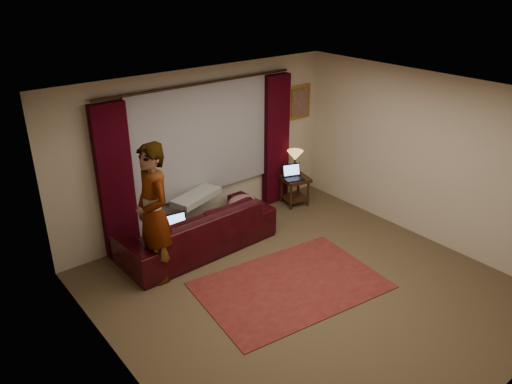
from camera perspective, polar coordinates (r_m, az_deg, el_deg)
floor at (r=6.87m, az=5.71°, el=-11.16°), size 5.00×5.00×0.01m
ceiling at (r=5.76m, az=6.79°, el=10.40°), size 5.00×5.00×0.02m
wall_back at (r=8.02m, az=-6.39°, el=4.79°), size 5.00×0.02×2.60m
wall_front at (r=5.01m, az=26.94°, el=-10.98°), size 5.00×0.02×2.60m
wall_left at (r=4.98m, az=-15.14°, el=-9.13°), size 0.02×5.00×2.60m
wall_right at (r=8.04m, az=19.09°, el=3.60°), size 0.02×5.00×2.60m
sheer_curtain at (r=7.91m, az=-6.22°, el=6.04°), size 2.50×0.05×1.80m
drape_left at (r=7.34m, az=-15.76°, el=1.06°), size 0.50×0.14×2.30m
drape_right at (r=8.82m, az=2.30°, el=5.94°), size 0.50×0.14×2.30m
curtain_rod at (r=7.63m, az=-6.31°, el=12.22°), size 0.04×0.04×3.40m
picture_frame at (r=9.10m, az=4.94°, el=10.21°), size 0.50×0.04×0.60m
sofa at (r=7.56m, az=-6.73°, el=-3.29°), size 2.43×1.11×0.97m
throw_blanket at (r=7.68m, az=-6.91°, el=1.21°), size 0.91×0.59×0.10m
clothing_pile at (r=7.83m, az=-1.63°, el=-1.24°), size 0.55×0.47×0.20m
laptop_sofa at (r=7.23m, az=-8.84°, el=-3.72°), size 0.37×0.40×0.24m
area_rug at (r=6.94m, az=3.97°, el=-10.57°), size 2.61×1.90×0.01m
end_table at (r=9.06m, az=4.44°, el=0.16°), size 0.55×0.55×0.53m
tiffany_lamp at (r=8.95m, az=4.46°, el=3.32°), size 0.30×0.30×0.46m
laptop_table at (r=8.82m, az=4.36°, el=2.21°), size 0.43×0.45×0.24m
person at (r=6.74m, az=-11.62°, el=-2.48°), size 0.61×0.61×1.97m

